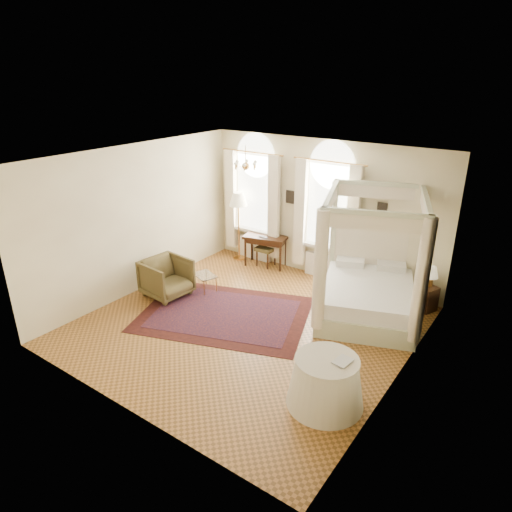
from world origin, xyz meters
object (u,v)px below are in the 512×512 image
at_px(stool, 266,250).
at_px(armchair, 167,278).
at_px(nightstand, 426,298).
at_px(writing_desk, 266,240).
at_px(coffee_table, 205,276).
at_px(side_table, 326,382).
at_px(canopy_bed, 368,290).
at_px(floor_lamp, 238,203).

height_order(stool, armchair, armchair).
xyz_separation_m(nightstand, armchair, (-4.94, -2.68, 0.16)).
relative_size(nightstand, writing_desk, 0.45).
height_order(coffee_table, side_table, side_table).
height_order(writing_desk, armchair, armchair).
xyz_separation_m(armchair, side_table, (4.56, -1.19, -0.04)).
bearing_deg(stool, writing_desk, -180.00).
height_order(canopy_bed, stool, canopy_bed).
bearing_deg(writing_desk, armchair, -107.52).
bearing_deg(floor_lamp, writing_desk, 0.89).
distance_m(canopy_bed, writing_desk, 3.31).
height_order(stool, coffee_table, stool).
relative_size(nightstand, coffee_table, 0.82).
xyz_separation_m(canopy_bed, nightstand, (0.93, 0.96, -0.32)).
distance_m(coffee_table, floor_lamp, 2.37).
height_order(nightstand, stool, nightstand).
bearing_deg(coffee_table, stool, 80.18).
bearing_deg(nightstand, canopy_bed, -133.92).
height_order(writing_desk, side_table, writing_desk).
bearing_deg(nightstand, writing_desk, 180.00).
relative_size(canopy_bed, coffee_table, 4.35).
bearing_deg(canopy_bed, writing_desk, 163.04).
bearing_deg(canopy_bed, coffee_table, -163.68).
relative_size(writing_desk, floor_lamp, 0.65).
distance_m(nightstand, armchair, 5.62).
bearing_deg(writing_desk, side_table, -46.20).
distance_m(canopy_bed, side_table, 2.97).
bearing_deg(side_table, nightstand, 84.43).
bearing_deg(floor_lamp, canopy_bed, -13.34).
xyz_separation_m(armchair, floor_lamp, (-0.00, 2.67, 1.12)).
xyz_separation_m(nightstand, side_table, (-0.38, -3.87, 0.13)).
bearing_deg(floor_lamp, coffee_table, -75.38).
xyz_separation_m(writing_desk, side_table, (3.71, -3.87, -0.30)).
bearing_deg(stool, coffee_table, -99.82).
relative_size(nightstand, armchair, 0.57).
xyz_separation_m(stool, floor_lamp, (-0.86, -0.01, 1.12)).
xyz_separation_m(canopy_bed, coffee_table, (-3.50, -1.02, -0.24)).
relative_size(coffee_table, floor_lamp, 0.36).
xyz_separation_m(stool, side_table, (3.70, -3.87, -0.03)).
xyz_separation_m(nightstand, stool, (-4.08, 0.00, 0.16)).
relative_size(canopy_bed, writing_desk, 2.41).
height_order(canopy_bed, coffee_table, canopy_bed).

